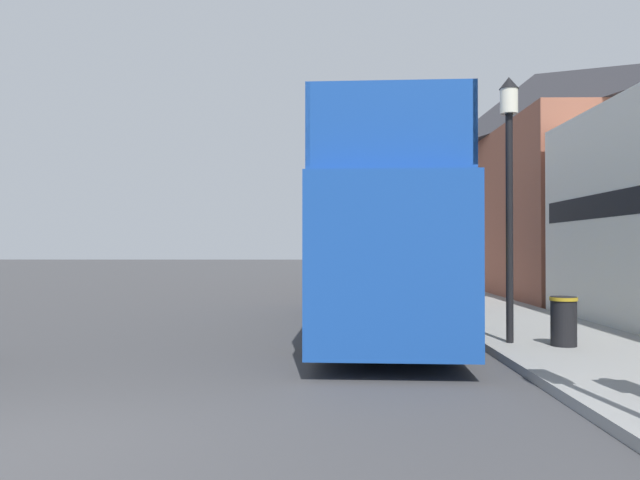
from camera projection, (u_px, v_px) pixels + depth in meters
ground_plane at (261, 291)px, 26.58m from camera, size 144.00×144.00×0.00m
sidewalk at (447, 295)px, 23.47m from camera, size 3.28×108.00×0.14m
brick_terrace_rear at (535, 182)px, 27.36m from camera, size 6.00×19.11×9.52m
tour_bus at (379, 246)px, 14.30m from camera, size 3.03×11.38×4.29m
parked_car_ahead_of_bus at (374, 280)px, 22.52m from camera, size 1.92×4.58×1.50m
lamp_post_nearest at (509, 160)px, 11.31m from camera, size 0.35×0.35×4.83m
lamp_post_second at (437, 192)px, 18.54m from camera, size 0.35×0.35×4.95m
litter_bin at (564, 320)px, 10.89m from camera, size 0.48×0.48×0.86m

